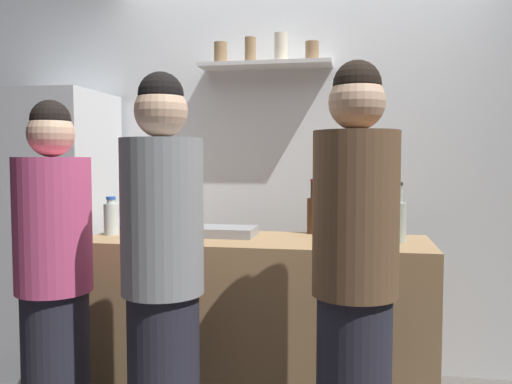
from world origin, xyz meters
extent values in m
cube|color=white|center=(0.00, 1.25, 1.30)|extent=(4.80, 0.10, 2.60)
cube|color=silver|center=(-0.25, 1.09, 1.95)|extent=(0.83, 0.22, 0.02)
cylinder|color=olive|center=(-0.54, 1.09, 2.03)|extent=(0.08, 0.08, 0.14)
cylinder|color=olive|center=(-0.35, 1.09, 2.04)|extent=(0.07, 0.07, 0.16)
cylinder|color=beige|center=(-0.15, 1.09, 2.05)|extent=(0.08, 0.08, 0.18)
cylinder|color=olive|center=(0.04, 1.09, 2.02)|extent=(0.08, 0.08, 0.12)
cube|color=silver|center=(-1.57, 0.85, 0.89)|extent=(0.65, 0.62, 1.78)
cylinder|color=#99999E|center=(-1.39, 0.52, 0.98)|extent=(0.02, 0.02, 0.45)
cube|color=#9E7A51|center=(-0.21, 0.55, 0.47)|extent=(1.83, 0.60, 0.94)
cube|color=gray|center=(-0.40, 0.61, 0.96)|extent=(0.34, 0.24, 0.05)
cylinder|color=#B2B2B7|center=(-0.65, 0.59, 1.00)|extent=(0.09, 0.09, 0.12)
cylinder|color=silver|center=(-0.67, 0.59, 1.06)|extent=(0.01, 0.02, 0.18)
cylinder|color=silver|center=(-0.65, 0.59, 1.05)|extent=(0.02, 0.02, 0.16)
cylinder|color=silver|center=(-0.64, 0.58, 1.06)|extent=(0.01, 0.01, 0.17)
cylinder|color=silver|center=(-0.65, 0.59, 1.06)|extent=(0.02, 0.02, 0.18)
cylinder|color=#B2BFB2|center=(0.53, 0.56, 1.04)|extent=(0.07, 0.07, 0.20)
cylinder|color=#B2BFB2|center=(0.53, 0.56, 1.18)|extent=(0.03, 0.03, 0.09)
cylinder|color=#333333|center=(0.53, 0.56, 1.24)|extent=(0.03, 0.03, 0.02)
cylinder|color=#472814|center=(0.07, 0.80, 1.04)|extent=(0.07, 0.07, 0.20)
cylinder|color=#472814|center=(0.07, 0.80, 1.18)|extent=(0.03, 0.03, 0.09)
cylinder|color=maroon|center=(0.07, 0.80, 1.24)|extent=(0.03, 0.03, 0.02)
cylinder|color=silver|center=(-1.04, 0.55, 1.02)|extent=(0.08, 0.08, 0.17)
cylinder|color=silver|center=(-1.04, 0.55, 1.12)|extent=(0.05, 0.05, 0.02)
cylinder|color=blue|center=(-1.04, 0.55, 1.14)|extent=(0.05, 0.05, 0.02)
cylinder|color=brown|center=(0.31, -0.10, 1.15)|extent=(0.34, 0.34, 0.65)
sphere|color=#D8AD8C|center=(0.31, -0.10, 1.58)|extent=(0.22, 0.22, 0.22)
sphere|color=black|center=(0.31, -0.10, 1.65)|extent=(0.19, 0.19, 0.19)
cylinder|color=gray|center=(-0.47, -0.16, 1.13)|extent=(0.34, 0.34, 0.64)
sphere|color=#D8AD8C|center=(-0.47, -0.16, 1.56)|extent=(0.22, 0.22, 0.22)
sphere|color=black|center=(-0.47, -0.16, 1.62)|extent=(0.19, 0.19, 0.19)
cylinder|color=#262633|center=(-1.02, -0.06, 0.38)|extent=(0.30, 0.30, 0.76)
cylinder|color=#D14C7F|center=(-1.02, -0.06, 1.07)|extent=(0.34, 0.34, 0.61)
sphere|color=#D8AD8C|center=(-1.02, -0.06, 1.47)|extent=(0.21, 0.21, 0.21)
sphere|color=black|center=(-1.02, -0.06, 1.54)|extent=(0.18, 0.18, 0.18)
camera|label=1|loc=(0.31, -2.22, 1.36)|focal=37.28mm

